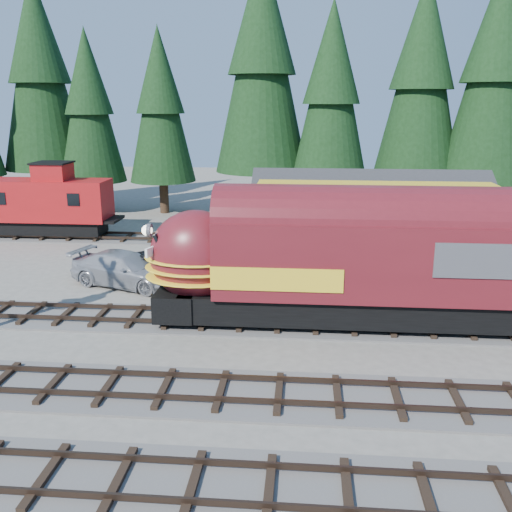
# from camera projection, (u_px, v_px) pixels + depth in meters

# --- Properties ---
(ground) EXTENTS (120.00, 120.00, 0.00)m
(ground) POSITION_uv_depth(u_px,v_px,m) (406.00, 373.00, 19.18)
(ground) COLOR #6B665B
(ground) RESTS_ON ground
(track_spur) EXTENTS (32.00, 3.20, 0.33)m
(track_spur) POSITION_uv_depth(u_px,v_px,m) (205.00, 240.00, 37.30)
(track_spur) COLOR #4C4947
(track_spur) RESTS_ON ground
(depot) EXTENTS (12.80, 7.00, 5.30)m
(depot) POSITION_uv_depth(u_px,v_px,m) (375.00, 223.00, 28.49)
(depot) COLOR gold
(depot) RESTS_ON ground
(conifer_backdrop) EXTENTS (79.54, 22.54, 17.11)m
(conifer_backdrop) POSITION_uv_depth(u_px,v_px,m) (448.00, 79.00, 39.83)
(conifer_backdrop) COLOR black
(conifer_backdrop) RESTS_ON ground
(locomotive) EXTENTS (16.01, 3.18, 4.35)m
(locomotive) POSITION_uv_depth(u_px,v_px,m) (337.00, 266.00, 22.54)
(locomotive) COLOR black
(locomotive) RESTS_ON ground
(caboose) EXTENTS (8.85, 2.57, 4.60)m
(caboose) POSITION_uv_depth(u_px,v_px,m) (43.00, 203.00, 37.60)
(caboose) COLOR black
(caboose) RESTS_ON ground
(pickup_truck_a) EXTENTS (6.12, 4.07, 1.56)m
(pickup_truck_a) POSITION_uv_depth(u_px,v_px,m) (167.00, 268.00, 28.45)
(pickup_truck_a) COLOR black
(pickup_truck_a) RESTS_ON ground
(pickup_truck_b) EXTENTS (6.18, 4.03, 1.67)m
(pickup_truck_b) POSITION_uv_depth(u_px,v_px,m) (126.00, 269.00, 28.06)
(pickup_truck_b) COLOR #9FA1A6
(pickup_truck_b) RESTS_ON ground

